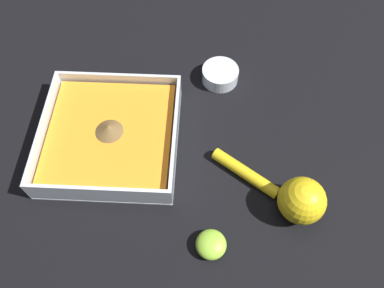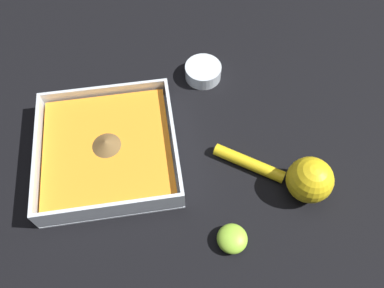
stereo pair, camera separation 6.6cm
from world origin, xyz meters
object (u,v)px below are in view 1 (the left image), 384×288
object	(u,v)px
square_dish	(111,136)
lemon_half	(211,244)
lemon_squeezer	(295,197)
spice_bowl	(220,75)

from	to	relation	value
square_dish	lemon_half	bearing A→B (deg)	-135.21
square_dish	lemon_half	distance (m)	0.26
square_dish	lemon_squeezer	world-z (taller)	lemon_squeezer
spice_bowl	lemon_squeezer	world-z (taller)	lemon_squeezer
lemon_squeezer	square_dish	bearing A→B (deg)	-164.36
lemon_squeezer	spice_bowl	bearing A→B (deg)	148.93
lemon_squeezer	lemon_half	world-z (taller)	lemon_squeezer
lemon_half	square_dish	bearing A→B (deg)	44.79
spice_bowl	lemon_half	world-z (taller)	spice_bowl
square_dish	lemon_half	world-z (taller)	square_dish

